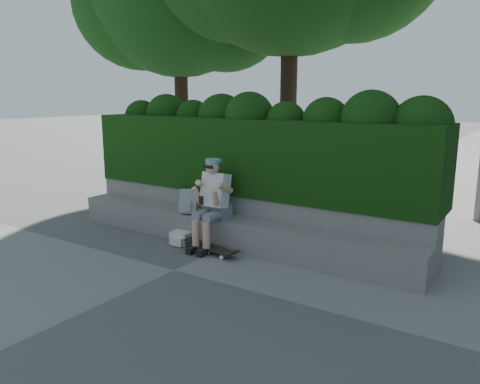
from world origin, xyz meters
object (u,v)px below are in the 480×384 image
Objects in this scene: backpack_ground at (181,238)px; backpack_plaid at (189,201)px; skateboard at (211,248)px; person at (213,200)px.

backpack_plaid is at bearing 91.52° from backpack_ground.
skateboard is 0.66m from backpack_ground.
skateboard is at bearing -60.57° from person.
person reaches higher than skateboard.
skateboard is 0.94m from backpack_plaid.
backpack_plaid is 0.59m from backpack_ground.
person is at bearing 128.14° from skateboard.
person is at bearing 12.95° from backpack_ground.
person is 3.48× the size of backpack_plaid.
person is 0.85m from backpack_ground.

